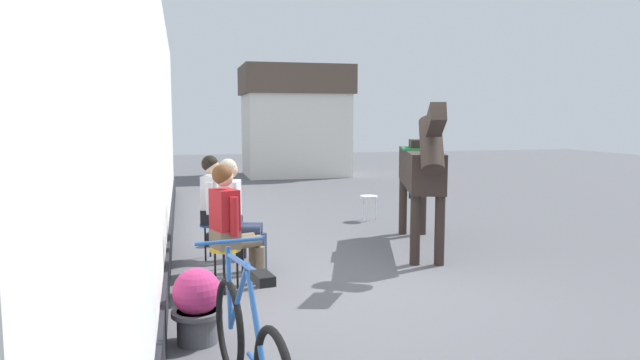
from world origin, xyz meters
TOP-DOWN VIEW (x-y plane):
  - ground_plane at (0.00, 3.00)m, footprint 40.00×40.00m
  - pub_facade_wall at (-2.55, 1.50)m, footprint 0.34×14.00m
  - distant_cottage at (1.40, 12.00)m, footprint 3.40×2.60m
  - seated_visitor_near at (-1.70, -0.03)m, footprint 0.61×0.49m
  - seated_visitor_middle at (-1.57, 0.75)m, footprint 0.61×0.48m
  - seated_visitor_far at (-1.76, 1.40)m, footprint 0.61×0.48m
  - saddled_horse_center at (1.08, 1.26)m, footprint 1.16×2.90m
  - flower_planter_near at (-2.11, -1.44)m, footprint 0.43×0.43m
  - leaning_bicycle at (-1.80, -2.60)m, footprint 0.50×1.74m
  - spare_stool_white at (1.11, 3.63)m, footprint 0.32×0.32m
  - satchel_bag at (-1.77, 2.27)m, footprint 0.25×0.30m

SIDE VIEW (x-z plane):
  - ground_plane at x=0.00m, z-range 0.00..0.00m
  - satchel_bag at x=-1.77m, z-range 0.00..0.20m
  - flower_planter_near at x=-2.11m, z-range 0.01..0.65m
  - leaning_bicycle at x=-1.80m, z-range -0.11..0.91m
  - spare_stool_white at x=1.11m, z-range 0.17..0.63m
  - seated_visitor_near at x=-1.70m, z-range 0.08..1.47m
  - seated_visitor_middle at x=-1.57m, z-range 0.08..1.47m
  - seated_visitor_far at x=-1.76m, z-range 0.08..1.47m
  - saddled_horse_center at x=1.08m, z-range 0.13..2.19m
  - pub_facade_wall at x=-2.55m, z-range -0.16..3.24m
  - distant_cottage at x=1.40m, z-range 0.05..3.55m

